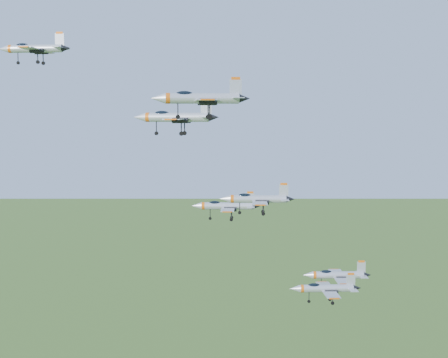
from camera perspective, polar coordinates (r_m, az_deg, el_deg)
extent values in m
cylinder|color=#AEB2BC|center=(116.97, -16.86, 11.34)|extent=(9.85, 3.83, 1.42)
cone|color=#AEB2BC|center=(119.38, -19.51, 11.14)|extent=(2.25, 1.86, 1.42)
cone|color=black|center=(114.89, -14.21, 11.52)|extent=(1.78, 1.55, 1.20)
ellipsoid|color=black|center=(117.97, -17.96, 11.52)|extent=(2.58, 1.59, 0.90)
cube|color=#AEB2BC|center=(114.07, -17.37, 11.34)|extent=(3.63, 5.27, 0.15)
cube|color=#AEB2BC|center=(119.66, -16.18, 11.10)|extent=(3.63, 5.27, 0.15)
cube|color=#AEB2BC|center=(115.47, -14.80, 12.21)|extent=(1.61, 0.54, 2.29)
cube|color=#C9560E|center=(115.61, -14.81, 12.80)|extent=(1.20, 0.45, 0.38)
cylinder|color=#AEB2BC|center=(97.60, -4.30, 5.66)|extent=(10.05, 4.20, 1.45)
cone|color=#AEB2BC|center=(99.06, -7.72, 5.62)|extent=(2.33, 1.95, 1.45)
cone|color=black|center=(96.53, -0.92, 5.67)|extent=(1.84, 1.62, 1.23)
ellipsoid|color=black|center=(98.16, -5.71, 5.96)|extent=(2.65, 1.69, 0.92)
cube|color=#AEB2BC|center=(94.51, -4.57, 5.48)|extent=(3.83, 5.43, 0.16)
cube|color=#AEB2BC|center=(100.61, -3.79, 5.51)|extent=(3.83, 5.43, 0.16)
cube|color=#AEB2BC|center=(96.74, -1.64, 6.56)|extent=(1.64, 0.60, 2.34)
cube|color=#C9560E|center=(96.76, -1.64, 7.29)|extent=(1.22, 0.49, 0.39)
cylinder|color=#AEB2BC|center=(85.29, -1.99, 7.38)|extent=(10.04, 1.73, 1.45)
cone|color=#AEB2BC|center=(85.03, -6.06, 7.35)|extent=(2.04, 1.50, 1.45)
cone|color=black|center=(85.95, 1.88, 7.37)|extent=(1.59, 1.27, 1.23)
ellipsoid|color=black|center=(85.15, -3.65, 7.74)|extent=(2.47, 1.11, 0.92)
cube|color=#AEB2BC|center=(82.20, -1.66, 7.24)|extent=(2.70, 4.96, 0.16)
cube|color=#AEB2BC|center=(88.41, -2.01, 7.15)|extent=(2.70, 4.96, 0.16)
cube|color=#AEB2BC|center=(85.83, 1.07, 8.37)|extent=(1.67, 0.18, 2.33)
cube|color=#C9560E|center=(85.89, 1.07, 9.19)|extent=(1.23, 0.19, 0.39)
cylinder|color=#AEB2BC|center=(113.42, 0.28, -2.48)|extent=(9.35, 3.00, 1.34)
cone|color=#AEB2BC|center=(113.74, -2.52, -2.46)|extent=(2.06, 1.65, 1.34)
cone|color=black|center=(113.36, 2.98, -2.50)|extent=(1.62, 1.38, 1.14)
ellipsoid|color=black|center=(113.44, -0.86, -2.22)|extent=(2.40, 1.36, 0.85)
cube|color=#AEB2BC|center=(110.60, 0.33, -2.83)|extent=(3.15, 4.88, 0.14)
cube|color=#AEB2BC|center=(116.30, 0.43, -2.40)|extent=(3.15, 4.88, 0.14)
cube|color=#AEB2BC|center=(113.15, 2.42, -1.80)|extent=(1.54, 0.40, 2.16)
cube|color=#C9560E|center=(113.01, 2.42, -1.23)|extent=(1.14, 0.35, 0.36)
cylinder|color=#AEB2BC|center=(93.09, 3.15, -1.83)|extent=(8.40, 2.61, 1.20)
cone|color=#AEB2BC|center=(93.10, 0.08, -1.82)|extent=(1.84, 1.47, 1.20)
cone|color=black|center=(93.34, 6.10, -1.84)|extent=(1.45, 1.23, 1.02)
ellipsoid|color=black|center=(93.00, 1.90, -1.55)|extent=(2.15, 1.20, 0.76)
cube|color=#AEB2BC|center=(90.57, 3.31, -2.20)|extent=(2.79, 4.37, 0.13)
cube|color=#AEB2BC|center=(95.69, 3.22, -1.76)|extent=(2.79, 4.37, 0.13)
cube|color=#AEB2BC|center=(93.10, 5.48, -1.08)|extent=(1.38, 0.35, 1.94)
cube|color=#C9560E|center=(92.99, 5.49, -0.46)|extent=(1.02, 0.30, 0.32)
cylinder|color=#AEB2BC|center=(108.31, 9.37, -9.83)|extent=(9.07, 2.20, 1.30)
cone|color=#AEB2BC|center=(107.36, 6.51, -9.93)|extent=(1.92, 1.47, 1.30)
cone|color=black|center=(109.47, 12.07, -9.71)|extent=(1.50, 1.24, 1.10)
ellipsoid|color=black|center=(107.76, 8.21, -9.63)|extent=(2.28, 1.15, 0.82)
cube|color=#AEB2BC|center=(105.79, 9.79, -10.36)|extent=(2.73, 4.60, 0.14)
cube|color=#AEB2BC|center=(111.05, 9.17, -9.57)|extent=(2.73, 4.60, 0.14)
cube|color=#AEB2BC|center=(108.85, 11.52, -9.06)|extent=(1.50, 0.27, 2.10)
cube|color=#C9560E|center=(108.57, 11.53, -8.50)|extent=(1.11, 0.25, 0.35)
cylinder|color=#AEB2BC|center=(114.61, 10.40, -8.63)|extent=(9.15, 2.53, 1.31)
cone|color=#AEB2BC|center=(113.73, 7.68, -8.70)|extent=(1.97, 1.54, 1.31)
cone|color=black|center=(115.69, 12.97, -8.54)|extent=(1.55, 1.29, 1.11)
ellipsoid|color=black|center=(114.10, 9.30, -8.42)|extent=(2.32, 1.23, 0.83)
cube|color=#AEB2BC|center=(112.04, 10.77, -9.11)|extent=(2.90, 4.70, 0.14)
cube|color=#AEB2BC|center=(117.39, 10.23, -8.40)|extent=(2.90, 4.70, 0.14)
cube|color=#AEB2BC|center=(115.11, 12.45, -7.91)|extent=(1.51, 0.33, 2.11)
cube|color=#C9560E|center=(114.85, 12.46, -7.37)|extent=(1.12, 0.29, 0.35)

